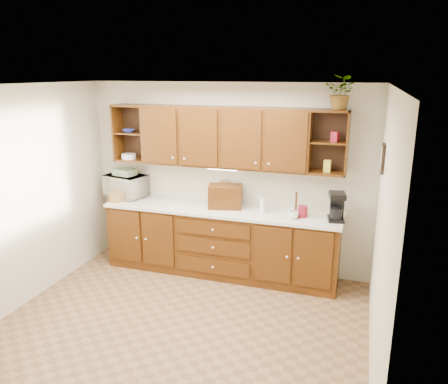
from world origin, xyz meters
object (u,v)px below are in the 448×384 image
Objects in this scene: microwave at (126,186)px; coffee_maker at (337,207)px; potted_plant at (342,92)px; bread_box at (225,196)px.

coffee_maker reaches higher than microwave.
coffee_maker is at bearing -66.18° from potted_plant.
microwave is 1.57m from bread_box.
potted_plant is (3.00, -0.04, 1.39)m from microwave.
bread_box is at bearing -179.14° from potted_plant.
potted_plant reaches higher than coffee_maker.
bread_box is 1.47m from coffee_maker.
coffee_maker is (1.47, -0.07, 0.02)m from bread_box.
potted_plant reaches higher than bread_box.
coffee_maker is at bearing -16.44° from bread_box.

